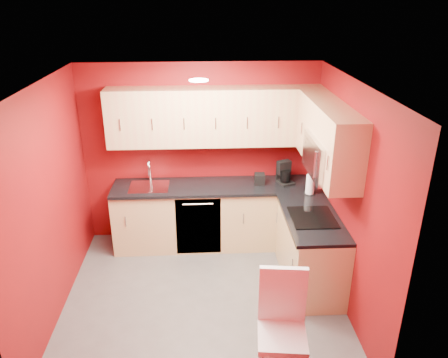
{
  "coord_description": "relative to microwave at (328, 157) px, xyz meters",
  "views": [
    {
      "loc": [
        0.02,
        -4.2,
        3.31
      ],
      "look_at": [
        0.27,
        0.55,
        1.27
      ],
      "focal_mm": 35.0,
      "sensor_mm": 36.0,
      "label": 1
    }
  ],
  "objects": [
    {
      "name": "countertop_right",
      "position": [
        -0.11,
        0.04,
        -0.77
      ],
      "size": [
        0.63,
        1.27,
        0.04
      ],
      "primitive_type": "cube",
      "color": "black",
      "rests_on": "base_cabinets_right"
    },
    {
      "name": "napkin_holder",
      "position": [
        -0.6,
        1.0,
        -0.68
      ],
      "size": [
        0.14,
        0.14,
        0.15
      ],
      "primitive_type": null,
      "rotation": [
        0.0,
        0.0,
        -0.05
      ],
      "color": "black",
      "rests_on": "countertop_back"
    },
    {
      "name": "microwave",
      "position": [
        0.0,
        0.0,
        0.0
      ],
      "size": [
        0.42,
        0.76,
        0.42
      ],
      "color": "silver",
      "rests_on": "upper_cabinets_right"
    },
    {
      "name": "ceiling",
      "position": [
        -1.39,
        -0.2,
        0.84
      ],
      "size": [
        3.2,
        3.2,
        0.0
      ],
      "primitive_type": "plane",
      "rotation": [
        3.14,
        0.0,
        0.0
      ],
      "color": "white",
      "rests_on": "wall_back"
    },
    {
      "name": "base_cabinets_right",
      "position": [
        -0.09,
        0.05,
        -1.22
      ],
      "size": [
        0.6,
        1.3,
        0.87
      ],
      "primitive_type": "cube",
      "color": "tan",
      "rests_on": "floor"
    },
    {
      "name": "wall_left",
      "position": [
        -2.99,
        -0.2,
        -0.41
      ],
      "size": [
        0.0,
        3.0,
        3.0
      ],
      "primitive_type": "plane",
      "rotation": [
        1.57,
        0.0,
        1.57
      ],
      "color": "maroon",
      "rests_on": "floor"
    },
    {
      "name": "dishwasher_front",
      "position": [
        -1.44,
        0.71,
        -1.22
      ],
      "size": [
        0.6,
        0.02,
        0.82
      ],
      "primitive_type": "cube",
      "color": "black",
      "rests_on": "base_cabinets_back"
    },
    {
      "name": "sink",
      "position": [
        -2.09,
        1.0,
        -0.72
      ],
      "size": [
        0.52,
        0.42,
        0.35
      ],
      "color": "silver",
      "rests_on": "countertop_back"
    },
    {
      "name": "upper_cabinets_right",
      "position": [
        0.03,
        0.24,
        0.23
      ],
      "size": [
        0.35,
        1.55,
        0.75
      ],
      "color": "tan",
      "rests_on": "wall_right"
    },
    {
      "name": "countertop_back",
      "position": [
        -1.19,
        0.99,
        -0.77
      ],
      "size": [
        2.8,
        0.63,
        0.04
      ],
      "primitive_type": "cube",
      "color": "black",
      "rests_on": "base_cabinets_back"
    },
    {
      "name": "dining_chair",
      "position": [
        -0.69,
        -1.4,
        -1.12
      ],
      "size": [
        0.48,
        0.5,
        1.07
      ],
      "primitive_type": null,
      "rotation": [
        0.0,
        0.0,
        -0.12
      ],
      "color": "silver",
      "rests_on": "floor"
    },
    {
      "name": "downlight",
      "position": [
        -1.39,
        0.1,
        0.82
      ],
      "size": [
        0.2,
        0.2,
        0.01
      ],
      "primitive_type": "cylinder",
      "color": "white",
      "rests_on": "ceiling"
    },
    {
      "name": "floor",
      "position": [
        -1.39,
        -0.2,
        -1.66
      ],
      "size": [
        3.2,
        3.2,
        0.0
      ],
      "primitive_type": "plane",
      "color": "#524E4C",
      "rests_on": "ground"
    },
    {
      "name": "coffee_maker",
      "position": [
        -0.25,
        1.0,
        -0.6
      ],
      "size": [
        0.26,
        0.3,
        0.31
      ],
      "primitive_type": null,
      "rotation": [
        0.0,
        0.0,
        0.38
      ],
      "color": "black",
      "rests_on": "countertop_back"
    },
    {
      "name": "upper_cabinets_back",
      "position": [
        -1.19,
        1.13,
        0.17
      ],
      "size": [
        2.8,
        0.35,
        0.75
      ],
      "primitive_type": "cube",
      "color": "tan",
      "rests_on": "wall_back"
    },
    {
      "name": "base_cabinets_back",
      "position": [
        -1.19,
        1.0,
        -1.22
      ],
      "size": [
        2.8,
        0.6,
        0.87
      ],
      "primitive_type": "cube",
      "color": "tan",
      "rests_on": "floor"
    },
    {
      "name": "wall_back",
      "position": [
        -1.39,
        1.3,
        -0.41
      ],
      "size": [
        3.2,
        0.0,
        3.2
      ],
      "primitive_type": "plane",
      "rotation": [
        1.57,
        0.0,
        0.0
      ],
      "color": "maroon",
      "rests_on": "floor"
    },
    {
      "name": "cooktop",
      "position": [
        -0.11,
        0.0,
        -0.74
      ],
      "size": [
        0.5,
        0.55,
        0.01
      ],
      "primitive_type": "cube",
      "color": "black",
      "rests_on": "countertop_right"
    },
    {
      "name": "paper_towel",
      "position": [
        0.0,
        0.65,
        -0.62
      ],
      "size": [
        0.15,
        0.15,
        0.26
      ],
      "primitive_type": null,
      "rotation": [
        0.0,
        0.0,
        -0.01
      ],
      "color": "white",
      "rests_on": "countertop_right"
    },
    {
      "name": "wall_front",
      "position": [
        -1.39,
        -1.7,
        -0.41
      ],
      "size": [
        3.2,
        0.0,
        3.2
      ],
      "primitive_type": "plane",
      "rotation": [
        -1.57,
        0.0,
        0.0
      ],
      "color": "maroon",
      "rests_on": "floor"
    },
    {
      "name": "wall_right",
      "position": [
        0.21,
        -0.2,
        -0.41
      ],
      "size": [
        0.0,
        3.0,
        3.0
      ],
      "primitive_type": "plane",
      "rotation": [
        1.57,
        0.0,
        -1.57
      ],
      "color": "maroon",
      "rests_on": "floor"
    }
  ]
}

